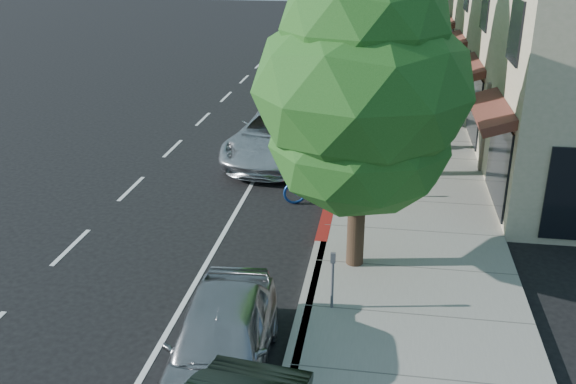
% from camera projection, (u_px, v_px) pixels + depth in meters
% --- Properties ---
extents(ground, '(120.00, 120.00, 0.00)m').
position_uv_depth(ground, '(325.00, 230.00, 17.04)').
color(ground, black).
rests_on(ground, ground).
extents(sidewalk, '(4.60, 56.00, 0.15)m').
position_uv_depth(sidewalk, '(408.00, 141.00, 24.00)').
color(sidewalk, gray).
rests_on(sidewalk, ground).
extents(curb, '(0.30, 56.00, 0.15)m').
position_uv_depth(curb, '(346.00, 138.00, 24.33)').
color(curb, '#9E998E').
rests_on(curb, ground).
extents(curb_red_segment, '(0.32, 4.00, 0.15)m').
position_uv_depth(curb_red_segment, '(328.00, 212.00, 17.93)').
color(curb_red_segment, maroon).
rests_on(curb_red_segment, ground).
extents(storefront_building, '(10.00, 36.00, 7.00)m').
position_uv_depth(storefront_building, '(563.00, 18.00, 30.82)').
color(storefront_building, beige).
rests_on(storefront_building, ground).
extents(street_tree_0, '(4.73, 4.73, 6.96)m').
position_uv_depth(street_tree_0, '(362.00, 93.00, 13.50)').
color(street_tree_0, black).
rests_on(street_tree_0, ground).
extents(street_tree_1, '(4.35, 4.35, 7.39)m').
position_uv_depth(street_tree_1, '(372.00, 33.00, 18.84)').
color(street_tree_1, black).
rests_on(street_tree_1, ground).
extents(street_tree_2, '(4.87, 4.87, 7.53)m').
position_uv_depth(street_tree_2, '(378.00, 10.00, 24.33)').
color(street_tree_2, black).
rests_on(street_tree_2, ground).
extents(street_tree_3, '(4.88, 4.88, 7.27)m').
position_uv_depth(street_tree_3, '(381.00, 0.00, 29.90)').
color(street_tree_3, black).
rests_on(street_tree_3, ground).
extents(cyclist, '(0.50, 0.67, 1.67)m').
position_uv_depth(cyclist, '(313.00, 162.00, 19.57)').
color(cyclist, silver).
rests_on(cyclist, ground).
extents(bicycle, '(2.19, 1.40, 1.09)m').
position_uv_depth(bicycle, '(318.00, 184.00, 18.60)').
color(bicycle, '#153D93').
rests_on(bicycle, ground).
extents(silver_suv, '(3.33, 6.22, 1.66)m').
position_uv_depth(silver_suv, '(278.00, 136.00, 22.08)').
color(silver_suv, silver).
rests_on(silver_suv, ground).
extents(dark_sedan, '(2.27, 5.25, 1.68)m').
position_uv_depth(dark_sedan, '(331.00, 98.00, 27.03)').
color(dark_sedan, black).
rests_on(dark_sedan, ground).
extents(white_pickup, '(2.05, 4.95, 1.43)m').
position_uv_depth(white_pickup, '(354.00, 59.00, 36.04)').
color(white_pickup, silver).
rests_on(white_pickup, ground).
extents(dark_suv_far, '(2.35, 4.69, 1.53)m').
position_uv_depth(dark_suv_far, '(347.00, 40.00, 42.15)').
color(dark_suv_far, black).
rests_on(dark_suv_far, ground).
extents(near_car_a, '(2.06, 4.46, 1.48)m').
position_uv_depth(near_car_a, '(221.00, 341.00, 11.14)').
color(near_car_a, '#A8A7AC').
rests_on(near_car_a, ground).
extents(pedestrian, '(1.07, 1.05, 1.74)m').
position_uv_depth(pedestrian, '(378.00, 124.00, 22.69)').
color(pedestrian, black).
rests_on(pedestrian, sidewalk).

